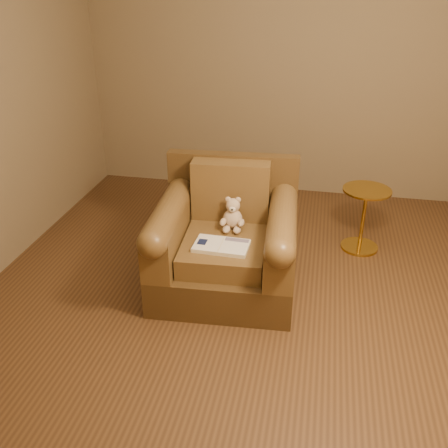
# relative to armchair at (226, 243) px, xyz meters

# --- Properties ---
(floor) EXTENTS (4.00, 4.00, 0.00)m
(floor) POSITION_rel_armchair_xyz_m (0.21, -0.09, -0.35)
(floor) COLOR #53351C
(floor) RESTS_ON ground
(room) EXTENTS (4.02, 4.02, 2.71)m
(room) POSITION_rel_armchair_xyz_m (0.21, -0.09, 1.36)
(room) COLOR #7C694C
(room) RESTS_ON ground
(armchair) EXTENTS (1.06, 1.02, 0.91)m
(armchair) POSITION_rel_armchair_xyz_m (0.00, 0.00, 0.00)
(armchair) COLOR #483218
(armchair) RESTS_ON floor
(teddy_bear) EXTENTS (0.18, 0.20, 0.25)m
(teddy_bear) POSITION_rel_armchair_xyz_m (0.03, 0.09, 0.18)
(teddy_bear) COLOR tan
(teddy_bear) RESTS_ON armchair
(guidebook) EXTENTS (0.38, 0.24, 0.03)m
(guidebook) POSITION_rel_armchair_xyz_m (0.01, -0.22, 0.10)
(guidebook) COLOR beige
(guidebook) RESTS_ON armchair
(side_table) EXTENTS (0.39, 0.39, 0.55)m
(side_table) POSITION_rel_armchair_xyz_m (1.03, 0.74, -0.05)
(side_table) COLOR gold
(side_table) RESTS_ON floor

